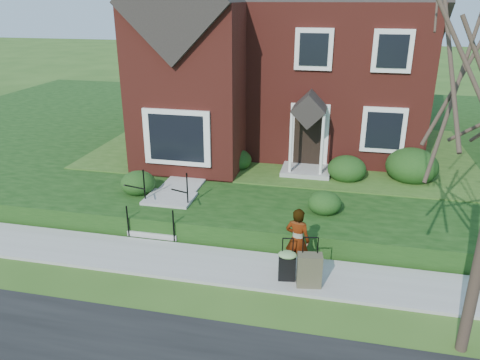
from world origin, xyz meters
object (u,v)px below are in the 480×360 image
(suitcase_olive, at_px, (309,270))
(front_steps, at_px, (164,210))
(suitcase_black, at_px, (287,264))
(woman, at_px, (297,240))

(suitcase_olive, bearing_deg, front_steps, 143.26)
(suitcase_black, height_order, suitcase_olive, suitcase_olive)
(woman, bearing_deg, front_steps, -9.81)
(suitcase_black, relative_size, suitcase_olive, 0.88)
(woman, distance_m, suitcase_black, 0.62)
(woman, xyz_separation_m, suitcase_olive, (0.35, -0.58, -0.40))
(suitcase_olive, bearing_deg, woman, 111.83)
(suitcase_black, xyz_separation_m, suitcase_olive, (0.51, -0.13, -0.01))
(suitcase_black, bearing_deg, front_steps, 142.42)
(woman, distance_m, suitcase_olive, 0.79)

